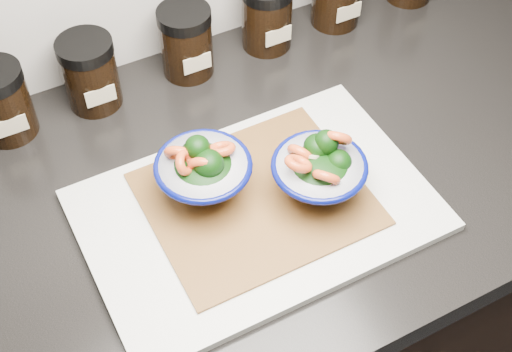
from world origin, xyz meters
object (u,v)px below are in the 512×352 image
bowl_left (203,172)px  spice_jar_c (186,42)px  spice_jar_d (267,15)px  cutting_board (257,210)px  spice_jar_b (90,73)px  bowl_right (319,172)px  spice_jar_a (1,102)px

bowl_left → spice_jar_c: size_ratio=1.13×
spice_jar_d → spice_jar_c: bearing=180.0°
spice_jar_c → spice_jar_d: size_ratio=1.00×
cutting_board → spice_jar_c: size_ratio=3.98×
spice_jar_b → spice_jar_c: same height
bowl_left → bowl_right: size_ratio=1.02×
bowl_right → spice_jar_a: bearing=135.9°
bowl_right → cutting_board: bearing=168.7°
bowl_right → spice_jar_a: bowl_right is taller
spice_jar_a → spice_jar_c: (0.28, 0.00, 0.00)m
bowl_right → spice_jar_a: size_ratio=1.11×
spice_jar_a → spice_jar_d: 0.42m
bowl_left → spice_jar_b: spice_jar_b is taller
cutting_board → bowl_right: bowl_right is taller
bowl_left → spice_jar_c: (0.09, 0.25, 0.00)m
cutting_board → bowl_left: bearing=133.9°
spice_jar_c → spice_jar_a: bearing=180.0°
spice_jar_c → bowl_left: bearing=-109.4°
cutting_board → spice_jar_d: size_ratio=3.98×
cutting_board → bowl_left: (-0.05, 0.05, 0.05)m
spice_jar_b → spice_jar_c: bearing=0.0°
cutting_board → spice_jar_c: spice_jar_c is taller
spice_jar_b → bowl_right: bearing=-58.1°
bowl_left → spice_jar_a: (-0.20, 0.25, 0.00)m
cutting_board → spice_jar_d: 0.35m
spice_jar_d → bowl_left: bearing=-132.3°
cutting_board → bowl_right: (0.08, -0.02, 0.05)m
spice_jar_a → spice_jar_c: same height
bowl_left → spice_jar_b: (-0.07, 0.25, 0.00)m
cutting_board → spice_jar_a: bearing=129.2°
spice_jar_c → bowl_right: bearing=-82.0°
spice_jar_c → spice_jar_d: 0.14m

